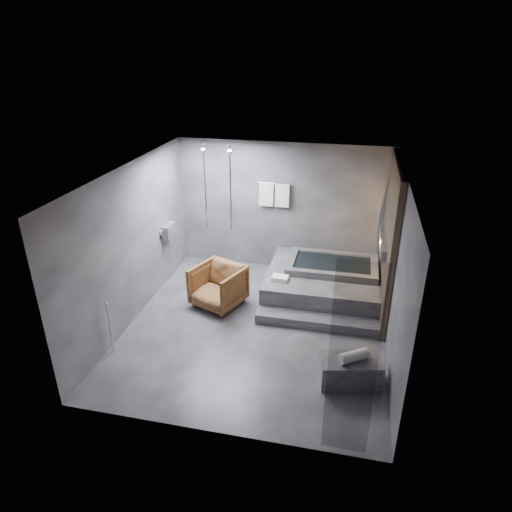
# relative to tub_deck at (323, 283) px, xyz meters

# --- Properties ---
(room) EXTENTS (5.00, 5.04, 2.82)m
(room) POSITION_rel_tub_deck_xyz_m (-0.65, -1.21, 1.48)
(room) COLOR #2F2F32
(room) RESTS_ON ground
(tub_deck) EXTENTS (2.20, 2.00, 0.50)m
(tub_deck) POSITION_rel_tub_deck_xyz_m (0.00, 0.00, 0.00)
(tub_deck) COLOR #343437
(tub_deck) RESTS_ON ground
(tub_step) EXTENTS (2.20, 0.36, 0.18)m
(tub_step) POSITION_rel_tub_deck_xyz_m (0.00, -1.18, -0.16)
(tub_step) COLOR #343437
(tub_step) RESTS_ON ground
(concrete_bench) EXTENTS (0.99, 0.69, 0.41)m
(concrete_bench) POSITION_rel_tub_deck_xyz_m (0.62, -2.56, -0.05)
(concrete_bench) COLOR #323235
(concrete_bench) RESTS_ON ground
(driftwood_chair) EXTENTS (1.12, 1.14, 0.81)m
(driftwood_chair) POSITION_rel_tub_deck_xyz_m (-1.93, -0.86, 0.15)
(driftwood_chair) COLOR #462711
(driftwood_chair) RESTS_ON ground
(rolled_towel) EXTENTS (0.46, 0.38, 0.16)m
(rolled_towel) POSITION_rel_tub_deck_xyz_m (0.66, -2.58, 0.24)
(rolled_towel) COLOR white
(rolled_towel) RESTS_ON concrete_bench
(deck_towel) EXTENTS (0.32, 0.24, 0.08)m
(deck_towel) POSITION_rel_tub_deck_xyz_m (-0.79, -0.53, 0.29)
(deck_towel) COLOR white
(deck_towel) RESTS_ON tub_deck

